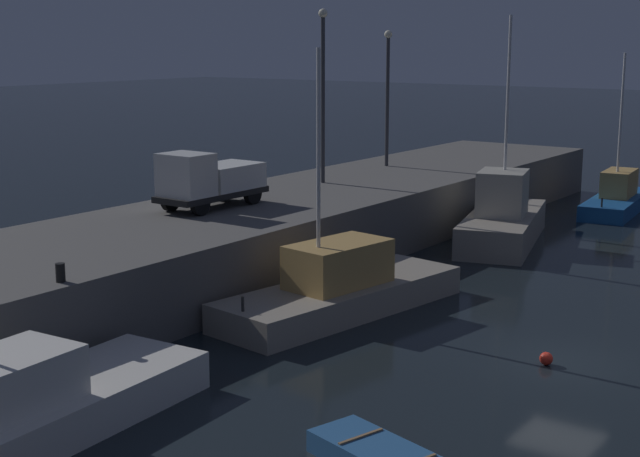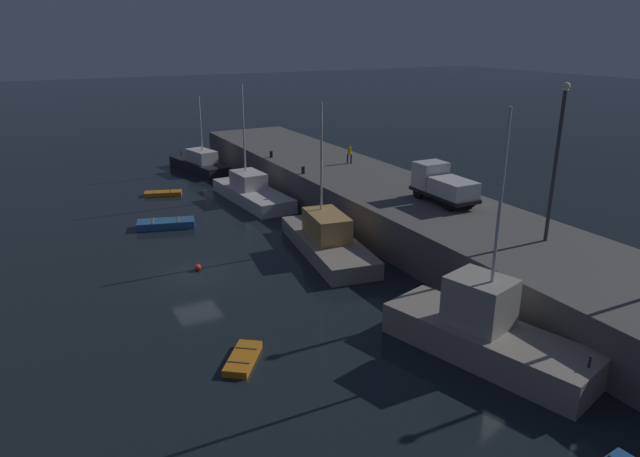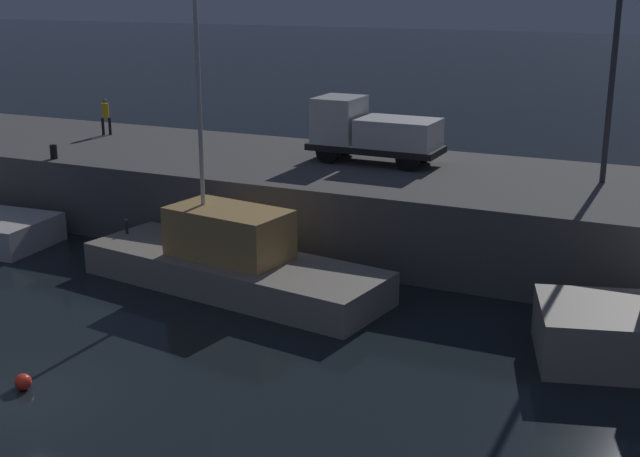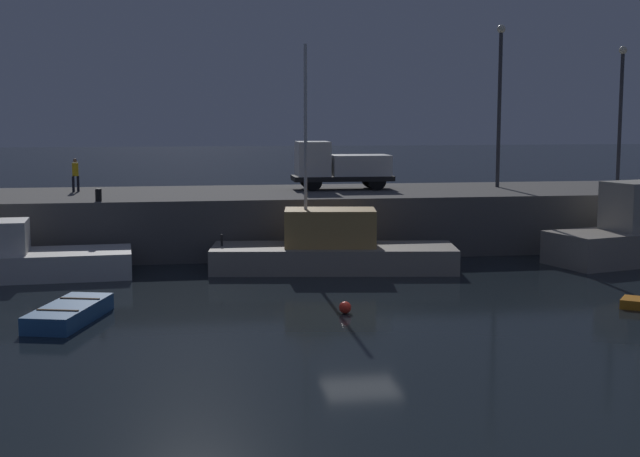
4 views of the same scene
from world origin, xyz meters
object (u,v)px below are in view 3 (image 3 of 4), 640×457
dockworker (106,114)px  utility_truck (371,131)px  mooring_buoy_mid (23,382)px  bollard_central (54,152)px  fishing_boat_orange (232,261)px  lamp_post_west (616,39)px

dockworker → utility_truck: bearing=-2.5°
mooring_buoy_mid → bollard_central: 14.72m
utility_truck → dockworker: bearing=177.5°
utility_truck → fishing_boat_orange: bearing=-102.0°
fishing_boat_orange → lamp_post_west: size_ratio=1.27×
lamp_post_west → dockworker: (-21.57, 0.37, -3.93)m
lamp_post_west → dockworker: 21.92m
fishing_boat_orange → dockworker: bearing=143.9°
utility_truck → dockworker: size_ratio=3.11×
dockworker → bollard_central: dockworker is taller
fishing_boat_orange → lamp_post_west: 14.57m
dockworker → bollard_central: 5.44m
utility_truck → bollard_central: bearing=-158.2°
fishing_boat_orange → dockworker: (-11.40, 8.32, 2.83)m
mooring_buoy_mid → lamp_post_west: lamp_post_west is taller
dockworker → mooring_buoy_mid: bearing=-57.8°
mooring_buoy_mid → lamp_post_west: size_ratio=0.05×
mooring_buoy_mid → lamp_post_west: 21.02m
fishing_boat_orange → bollard_central: (-9.86, 3.15, 2.17)m
fishing_boat_orange → lamp_post_west: bearing=38.0°
mooring_buoy_mid → dockworker: size_ratio=0.25×
utility_truck → dockworker: utility_truck is taller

